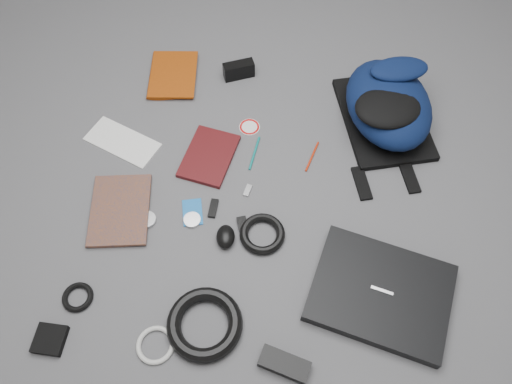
# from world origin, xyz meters

# --- Properties ---
(ground) EXTENTS (4.00, 4.00, 0.00)m
(ground) POSITION_xyz_m (0.00, 0.00, 0.00)
(ground) COLOR #4F4F51
(ground) RESTS_ON ground
(backpack) EXTENTS (0.38, 0.47, 0.17)m
(backpack) POSITION_xyz_m (0.40, 0.34, 0.09)
(backpack) COLOR black
(backpack) RESTS_ON ground
(laptop) EXTENTS (0.43, 0.37, 0.04)m
(laptop) POSITION_xyz_m (0.37, -0.29, 0.02)
(laptop) COLOR black
(laptop) RESTS_ON ground
(textbook_red) EXTENTS (0.19, 0.24, 0.02)m
(textbook_red) POSITION_xyz_m (-0.43, 0.46, 0.01)
(textbook_red) COLOR #802F07
(textbook_red) RESTS_ON ground
(comic_book) EXTENTS (0.21, 0.26, 0.02)m
(comic_book) POSITION_xyz_m (-0.50, -0.11, 0.01)
(comic_book) COLOR #B3550C
(comic_book) RESTS_ON ground
(envelope) EXTENTS (0.27, 0.20, 0.00)m
(envelope) POSITION_xyz_m (-0.46, 0.16, 0.00)
(envelope) COLOR white
(envelope) RESTS_ON ground
(dvd_case) EXTENTS (0.19, 0.24, 0.02)m
(dvd_case) POSITION_xyz_m (-0.17, 0.13, 0.01)
(dvd_case) COLOR #390B0C
(dvd_case) RESTS_ON ground
(compact_camera) EXTENTS (0.12, 0.08, 0.06)m
(compact_camera) POSITION_xyz_m (-0.11, 0.49, 0.03)
(compact_camera) COLOR black
(compact_camera) RESTS_ON ground
(sticker_disc) EXTENTS (0.07, 0.07, 0.00)m
(sticker_disc) POSITION_xyz_m (-0.05, 0.26, 0.00)
(sticker_disc) COLOR white
(sticker_disc) RESTS_ON ground
(pen_teal) EXTENTS (0.03, 0.13, 0.01)m
(pen_teal) POSITION_xyz_m (-0.02, 0.16, 0.00)
(pen_teal) COLOR #0C7470
(pen_teal) RESTS_ON ground
(pen_red) EXTENTS (0.04, 0.12, 0.01)m
(pen_red) POSITION_xyz_m (0.17, 0.16, 0.00)
(pen_red) COLOR #B92A0E
(pen_red) RESTS_ON ground
(id_badge) EXTENTS (0.08, 0.10, 0.00)m
(id_badge) POSITION_xyz_m (-0.19, -0.08, 0.00)
(id_badge) COLOR #1867B7
(id_badge) RESTS_ON ground
(usb_black) EXTENTS (0.03, 0.06, 0.01)m
(usb_black) POSITION_xyz_m (-0.13, -0.06, 0.01)
(usb_black) COLOR black
(usb_black) RESTS_ON ground
(usb_silver) EXTENTS (0.03, 0.04, 0.01)m
(usb_silver) POSITION_xyz_m (-0.03, 0.01, 0.00)
(usb_silver) COLOR #AFAFB1
(usb_silver) RESTS_ON ground
(key_fob) EXTENTS (0.04, 0.05, 0.01)m
(key_fob) POSITION_xyz_m (-0.03, -0.11, 0.01)
(key_fob) COLOR black
(key_fob) RESTS_ON ground
(mouse) EXTENTS (0.06, 0.08, 0.04)m
(mouse) POSITION_xyz_m (-0.07, -0.16, 0.02)
(mouse) COLOR black
(mouse) RESTS_ON ground
(headphone_left) EXTENTS (0.07, 0.07, 0.01)m
(headphone_left) POSITION_xyz_m (-0.32, -0.12, 0.01)
(headphone_left) COLOR #A5A5A7
(headphone_left) RESTS_ON ground
(headphone_right) EXTENTS (0.06, 0.06, 0.01)m
(headphone_right) POSITION_xyz_m (-0.18, -0.11, 0.01)
(headphone_right) COLOR silver
(headphone_right) RESTS_ON ground
(cable_coil) EXTENTS (0.15, 0.15, 0.03)m
(cable_coil) POSITION_xyz_m (0.03, -0.14, 0.01)
(cable_coil) COLOR black
(cable_coil) RESTS_ON ground
(power_brick) EXTENTS (0.14, 0.09, 0.03)m
(power_brick) POSITION_xyz_m (0.12, -0.50, 0.02)
(power_brick) COLOR black
(power_brick) RESTS_ON ground
(power_cord_coil) EXTENTS (0.27, 0.27, 0.04)m
(power_cord_coil) POSITION_xyz_m (-0.10, -0.42, 0.02)
(power_cord_coil) COLOR black
(power_cord_coil) RESTS_ON ground
(pouch) EXTENTS (0.08, 0.08, 0.02)m
(pouch) POSITION_xyz_m (-0.50, -0.50, 0.01)
(pouch) COLOR black
(pouch) RESTS_ON ground
(earbud_coil) EXTENTS (0.11, 0.11, 0.02)m
(earbud_coil) POSITION_xyz_m (-0.46, -0.38, 0.01)
(earbud_coil) COLOR black
(earbud_coil) RESTS_ON ground
(white_cable_coil) EXTENTS (0.11, 0.11, 0.01)m
(white_cable_coil) POSITION_xyz_m (-0.22, -0.48, 0.01)
(white_cable_coil) COLOR beige
(white_cable_coil) RESTS_ON ground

